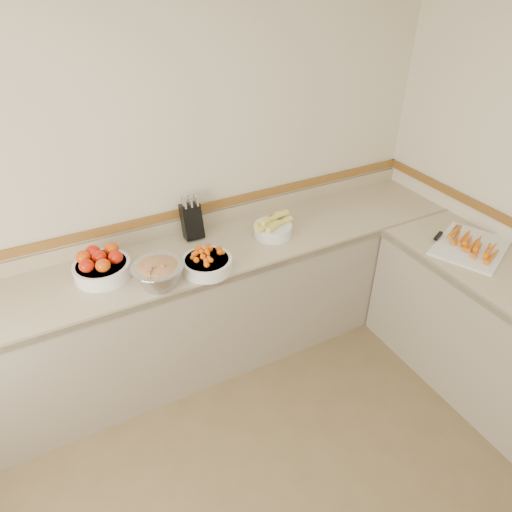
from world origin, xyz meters
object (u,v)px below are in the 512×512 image
tomato_bowl (101,266)px  cherry_tomato_bowl (207,262)px  knife_block (192,220)px  rhubarb_bowl (159,273)px  cutting_board (471,245)px  corn_bowl (273,227)px

tomato_bowl → cherry_tomato_bowl: 0.63m
knife_block → tomato_bowl: (-0.65, -0.17, -0.06)m
tomato_bowl → rhubarb_bowl: rhubarb_bowl is taller
knife_block → cherry_tomato_bowl: (-0.07, -0.41, -0.07)m
cutting_board → knife_block: bearing=147.6°
cherry_tomato_bowl → corn_bowl: cherry_tomato_bowl is taller
tomato_bowl → rhubarb_bowl: size_ratio=1.11×
corn_bowl → cutting_board: bearing=-35.1°
cherry_tomato_bowl → corn_bowl: size_ratio=1.06×
corn_bowl → cutting_board: corn_bowl is taller
rhubarb_bowl → cutting_board: 2.03m
knife_block → cutting_board: size_ratio=0.49×
tomato_bowl → cherry_tomato_bowl: size_ratio=1.10×
cherry_tomato_bowl → rhubarb_bowl: (-0.31, -0.02, 0.03)m
knife_block → cutting_board: bearing=-32.4°
tomato_bowl → rhubarb_bowl: bearing=-43.1°
knife_block → rhubarb_bowl: size_ratio=1.01×
knife_block → cutting_board: knife_block is taller
tomato_bowl → cutting_board: 2.37m
knife_block → cherry_tomato_bowl: size_ratio=1.01×
cutting_board → rhubarb_bowl: bearing=163.8°
rhubarb_bowl → tomato_bowl: bearing=136.9°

